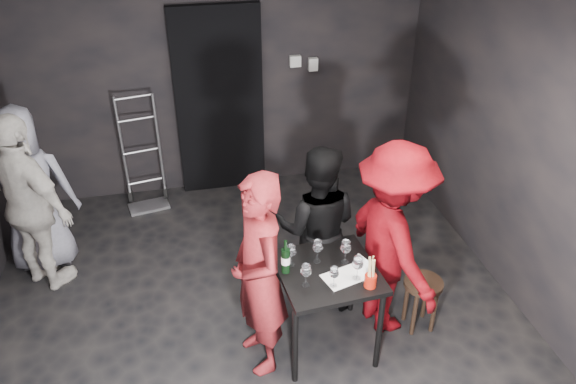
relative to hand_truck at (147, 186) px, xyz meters
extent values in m
cube|color=black|center=(0.89, -2.22, -0.23)|extent=(4.50, 5.00, 0.02)
cube|color=black|center=(0.89, 0.28, 1.12)|extent=(4.50, 0.04, 2.70)
cube|color=black|center=(3.14, -2.22, 1.12)|extent=(0.04, 5.00, 2.70)
cube|color=black|center=(0.89, 0.22, 0.82)|extent=(0.95, 0.10, 2.10)
cube|color=#B7B7B2|center=(1.74, 0.23, 1.22)|extent=(0.12, 0.06, 0.12)
cube|color=#B7B7B2|center=(1.94, 0.23, 1.17)|extent=(0.10, 0.06, 0.14)
cylinder|color=#B2B2B7|center=(-0.19, 0.04, 0.41)|extent=(0.03, 0.03, 1.28)
cylinder|color=#B2B2B7|center=(0.19, 0.04, 0.41)|extent=(0.03, 0.03, 1.28)
cube|color=#B2B2B7|center=(0.00, -0.08, -0.21)|extent=(0.43, 0.23, 0.03)
cylinder|color=black|center=(-0.19, 0.07, -0.15)|extent=(0.04, 0.16, 0.16)
cylinder|color=black|center=(0.19, 0.07, -0.15)|extent=(0.04, 0.16, 0.16)
cube|color=black|center=(1.38, -2.43, 0.50)|extent=(0.72, 0.72, 0.04)
cylinder|color=black|center=(1.06, -2.75, 0.13)|extent=(0.04, 0.04, 0.71)
cylinder|color=black|center=(1.70, -2.75, 0.13)|extent=(0.04, 0.04, 0.71)
cylinder|color=black|center=(1.06, -2.11, 0.13)|extent=(0.04, 0.04, 0.71)
cylinder|color=black|center=(1.70, -2.11, 0.13)|extent=(0.04, 0.04, 0.71)
cylinder|color=black|center=(2.19, -2.41, 0.22)|extent=(0.32, 0.32, 0.04)
cylinder|color=black|center=(2.27, -2.33, -0.02)|extent=(0.04, 0.04, 0.41)
cylinder|color=black|center=(2.10, -2.33, -0.02)|extent=(0.04, 0.04, 0.41)
cylinder|color=black|center=(2.10, -2.50, -0.02)|extent=(0.04, 0.04, 0.41)
cylinder|color=black|center=(2.27, -2.50, -0.02)|extent=(0.04, 0.04, 0.41)
imported|color=maroon|center=(0.85, -2.48, 0.66)|extent=(0.55, 0.72, 1.79)
imported|color=black|center=(1.44, -1.88, 0.50)|extent=(0.80, 0.61, 1.46)
imported|color=#61040A|center=(1.93, -2.29, 0.68)|extent=(0.77, 1.26, 1.83)
imported|color=beige|center=(-0.89, -1.16, 0.69)|extent=(1.14, 1.11, 1.84)
imported|color=gray|center=(-0.95, -0.85, 0.62)|extent=(0.83, 0.46, 1.69)
cube|color=white|center=(1.47, -2.54, 0.52)|extent=(0.35, 0.28, 0.00)
cylinder|color=black|center=(1.07, -2.38, 0.62)|extent=(0.07, 0.07, 0.20)
cylinder|color=black|center=(1.07, -2.38, 0.76)|extent=(0.03, 0.03, 0.08)
cylinder|color=white|center=(1.07, -2.38, 0.63)|extent=(0.07, 0.07, 0.06)
cylinder|color=#9D180A|center=(1.62, -2.67, 0.57)|extent=(0.09, 0.09, 0.10)
camera|label=1|loc=(0.40, -5.54, 3.19)|focal=35.00mm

